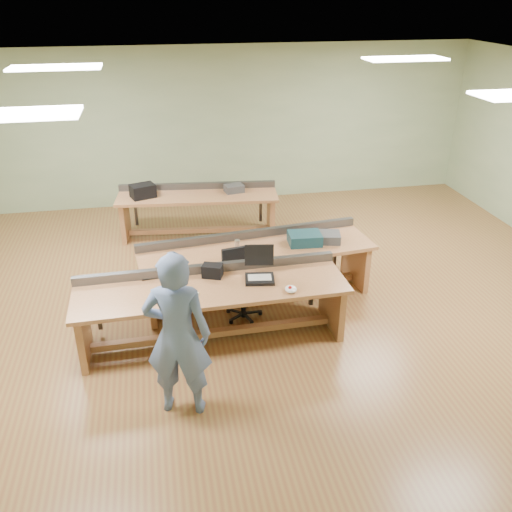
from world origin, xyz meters
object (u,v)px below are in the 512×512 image
object	(u,v)px
parts_bin_grey	(323,237)
parts_bin_teal	(305,238)
workbench_front	(212,299)
camera_bag	(212,271)
workbench_back	(198,205)
task_chair	(242,293)
person	(178,335)
laptop_base	(260,279)
drinks_can	(237,245)
mug	(254,250)
workbench_mid	(257,260)

from	to	relation	value
parts_bin_grey	parts_bin_teal	bearing A→B (deg)	-175.30
workbench_front	camera_bag	world-z (taller)	camera_bag
workbench_back	parts_bin_grey	world-z (taller)	parts_bin_grey
task_chair	workbench_back	bearing A→B (deg)	86.23
parts_bin_teal	parts_bin_grey	distance (m)	0.28
person	laptop_base	xyz separation A→B (m)	(1.06, 1.19, -0.13)
laptop_base	drinks_can	xyz separation A→B (m)	(-0.12, 0.92, 0.05)
workbench_front	mug	distance (m)	1.04
parts_bin_teal	parts_bin_grey	world-z (taller)	parts_bin_teal
mug	parts_bin_grey	bearing A→B (deg)	10.12
parts_bin_grey	drinks_can	size ratio (longest dim) A/B	3.55
workbench_mid	task_chair	distance (m)	0.59
workbench_back	drinks_can	bearing A→B (deg)	-75.38
workbench_mid	camera_bag	xyz separation A→B (m)	(-0.69, -0.69, 0.27)
parts_bin_grey	mug	size ratio (longest dim) A/B	3.53
workbench_back	person	xyz separation A→B (m)	(-0.60, -4.35, 0.35)
workbench_back	person	world-z (taller)	person
camera_bag	parts_bin_teal	size ratio (longest dim) A/B	0.54
task_chair	drinks_can	distance (m)	0.68
parts_bin_grey	laptop_base	bearing A→B (deg)	-139.51
workbench_mid	parts_bin_grey	bearing A→B (deg)	-4.44
laptop_base	mug	size ratio (longest dim) A/B	2.68
laptop_base	workbench_mid	bearing A→B (deg)	89.91
camera_bag	workbench_back	bearing A→B (deg)	109.80
camera_bag	workbench_mid	bearing A→B (deg)	66.95
workbench_back	drinks_can	size ratio (longest dim) A/B	21.38
laptop_base	parts_bin_teal	world-z (taller)	parts_bin_teal
laptop_base	parts_bin_teal	size ratio (longest dim) A/B	0.79
camera_bag	task_chair	size ratio (longest dim) A/B	0.26
person	parts_bin_grey	distance (m)	3.02
workbench_front	workbench_mid	bearing A→B (deg)	50.32
laptop_base	camera_bag	xyz separation A→B (m)	(-0.55, 0.20, 0.06)
person	laptop_base	bearing A→B (deg)	-118.46
person	parts_bin_grey	xyz separation A→B (m)	(2.14, 2.12, -0.09)
camera_bag	mug	size ratio (longest dim) A/B	1.83
drinks_can	workbench_mid	bearing A→B (deg)	-4.63
workbench_front	parts_bin_grey	distance (m)	1.94
workbench_mid	parts_bin_grey	world-z (taller)	parts_bin_grey
task_chair	drinks_can	world-z (taller)	task_chair
task_chair	parts_bin_teal	bearing A→B (deg)	15.87
laptop_base	camera_bag	bearing A→B (deg)	168.31
laptop_base	parts_bin_grey	world-z (taller)	parts_bin_grey
laptop_base	mug	world-z (taller)	mug
workbench_back	parts_bin_teal	size ratio (longest dim) A/B	6.30
workbench_front	laptop_base	world-z (taller)	workbench_front
workbench_mid	parts_bin_teal	xyz separation A→B (m)	(0.68, 0.01, 0.26)
workbench_front	camera_bag	size ratio (longest dim) A/B	13.62
workbench_mid	workbench_front	bearing A→B (deg)	-134.91
parts_bin_teal	task_chair	bearing A→B (deg)	-153.98
parts_bin_teal	camera_bag	bearing A→B (deg)	-152.69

